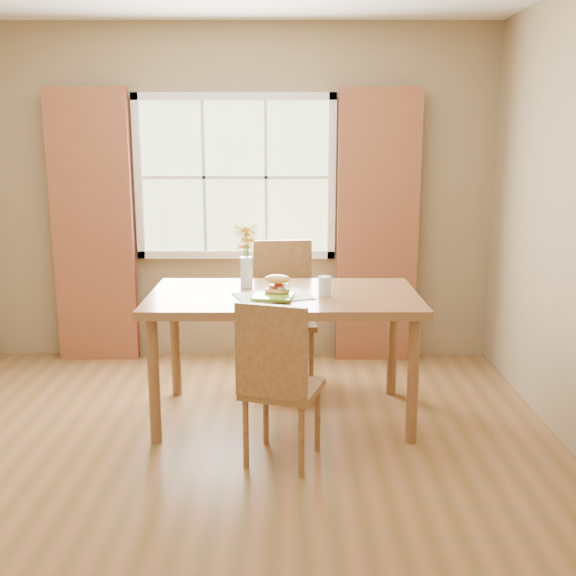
# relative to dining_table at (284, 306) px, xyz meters

# --- Properties ---
(room) EXTENTS (4.24, 3.84, 2.74)m
(room) POSITION_rel_dining_table_xyz_m (-0.40, -0.57, 0.60)
(room) COLOR brown
(room) RESTS_ON ground
(window) EXTENTS (1.62, 0.06, 1.32)m
(window) POSITION_rel_dining_table_xyz_m (-0.40, 1.31, 0.75)
(window) COLOR beige
(window) RESTS_ON room
(curtain_left) EXTENTS (0.65, 0.08, 2.20)m
(curtain_left) POSITION_rel_dining_table_xyz_m (-1.55, 1.21, 0.35)
(curtain_left) COLOR maroon
(curtain_left) RESTS_ON room
(curtain_right) EXTENTS (0.65, 0.08, 2.20)m
(curtain_right) POSITION_rel_dining_table_xyz_m (0.75, 1.21, 0.35)
(curtain_right) COLOR maroon
(curtain_right) RESTS_ON room
(dining_table) EXTENTS (1.72, 0.97, 0.84)m
(dining_table) POSITION_rel_dining_table_xyz_m (0.00, 0.00, 0.00)
(dining_table) COLOR brown
(dining_table) RESTS_ON room
(chair_near) EXTENTS (0.50, 0.50, 0.96)m
(chair_near) POSITION_rel_dining_table_xyz_m (-0.03, -0.70, -0.23)
(chair_near) COLOR olive
(chair_near) RESTS_ON room
(chair_far) EXTENTS (0.48, 0.48, 1.06)m
(chair_far) POSITION_rel_dining_table_xyz_m (-0.01, 0.71, -0.17)
(chair_far) COLOR olive
(chair_far) RESTS_ON room
(placemat) EXTENTS (0.54, 0.47, 0.01)m
(placemat) POSITION_rel_dining_table_xyz_m (-0.07, -0.09, 0.09)
(placemat) COLOR silver
(placemat) RESTS_ON dining_table
(plate) EXTENTS (0.27, 0.27, 0.01)m
(plate) POSITION_rel_dining_table_xyz_m (-0.07, -0.16, 0.10)
(plate) COLOR #74B52D
(plate) RESTS_ON placemat
(croissant_sandwich) EXTENTS (0.19, 0.15, 0.12)m
(croissant_sandwich) POSITION_rel_dining_table_xyz_m (-0.04, -0.10, 0.16)
(croissant_sandwich) COLOR #F09752
(croissant_sandwich) RESTS_ON plate
(water_glass) EXTENTS (0.08, 0.08, 0.12)m
(water_glass) POSITION_rel_dining_table_xyz_m (0.26, -0.06, 0.14)
(water_glass) COLOR silver
(water_glass) RESTS_ON dining_table
(flower_vase) EXTENTS (0.17, 0.17, 0.42)m
(flower_vase) POSITION_rel_dining_table_xyz_m (-0.25, 0.19, 0.35)
(flower_vase) COLOR silver
(flower_vase) RESTS_ON dining_table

